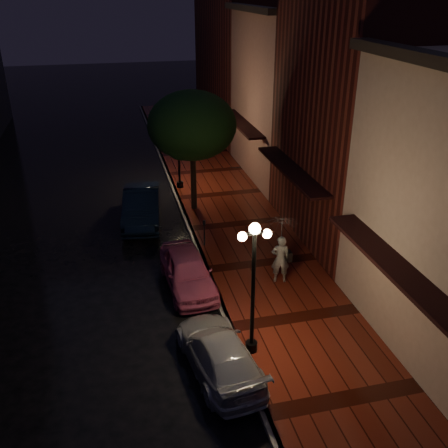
{
  "coord_description": "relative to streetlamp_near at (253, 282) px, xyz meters",
  "views": [
    {
      "loc": [
        -3.27,
        -16.53,
        10.25
      ],
      "look_at": [
        1.01,
        1.32,
        1.4
      ],
      "focal_mm": 40.0,
      "sensor_mm": 36.0,
      "label": 1
    }
  ],
  "objects": [
    {
      "name": "navy_car",
      "position": [
        -2.37,
        10.36,
        -1.82
      ],
      "size": [
        2.25,
        4.94,
        1.57
      ],
      "primitive_type": "imported",
      "rotation": [
        0.0,
        0.0,
        -0.13
      ],
      "color": "black",
      "rests_on": "ground"
    },
    {
      "name": "silver_car",
      "position": [
        -1.12,
        -0.43,
        -1.99
      ],
      "size": [
        2.26,
        4.42,
        1.23
      ],
      "primitive_type": "imported",
      "rotation": [
        0.0,
        0.0,
        3.27
      ],
      "color": "#A7A7AE",
      "rests_on": "ground"
    },
    {
      "name": "storefront_far",
      "position": [
        6.65,
        15.0,
        1.9
      ],
      "size": [
        5.0,
        8.0,
        9.0
      ],
      "primitive_type": "cube",
      "color": "#8C5951",
      "rests_on": "ground"
    },
    {
      "name": "curb",
      "position": [
        -0.35,
        5.0,
        -2.53
      ],
      "size": [
        0.25,
        60.0,
        0.15
      ],
      "primitive_type": "cube",
      "color": "#595451",
      "rests_on": "ground"
    },
    {
      "name": "storefront_extra",
      "position": [
        6.65,
        25.0,
        2.4
      ],
      "size": [
        5.0,
        12.0,
        10.0
      ],
      "primitive_type": "cube",
      "color": "#511914",
      "rests_on": "ground"
    },
    {
      "name": "storefront_mid",
      "position": [
        6.65,
        7.0,
        2.9
      ],
      "size": [
        5.0,
        8.0,
        11.0
      ],
      "primitive_type": "cube",
      "color": "#511914",
      "rests_on": "ground"
    },
    {
      "name": "streetlamp_far",
      "position": [
        0.0,
        14.0,
        0.0
      ],
      "size": [
        0.96,
        0.36,
        4.31
      ],
      "color": "black",
      "rests_on": "sidewalk"
    },
    {
      "name": "sidewalk",
      "position": [
        1.9,
        5.0,
        -2.53
      ],
      "size": [
        4.5,
        60.0,
        0.15
      ],
      "primitive_type": "cube",
      "color": "#4A150D",
      "rests_on": "ground"
    },
    {
      "name": "parking_meter",
      "position": [
        -0.03,
        7.02,
        -1.74
      ],
      "size": [
        0.13,
        0.11,
        1.17
      ],
      "rotation": [
        0.0,
        0.0,
        -0.29
      ],
      "color": "black",
      "rests_on": "sidewalk"
    },
    {
      "name": "woman_with_umbrella",
      "position": [
        2.14,
        3.56,
        -0.72
      ],
      "size": [
        1.09,
        1.11,
        2.62
      ],
      "rotation": [
        0.0,
        0.0,
        2.89
      ],
      "color": "silver",
      "rests_on": "sidewalk"
    },
    {
      "name": "street_tree",
      "position": [
        0.26,
        10.99,
        1.64
      ],
      "size": [
        4.16,
        4.16,
        5.8
      ],
      "color": "black",
      "rests_on": "sidewalk"
    },
    {
      "name": "ground",
      "position": [
        -0.35,
        5.0,
        -2.6
      ],
      "size": [
        120.0,
        120.0,
        0.0
      ],
      "primitive_type": "plane",
      "color": "black",
      "rests_on": "ground"
    },
    {
      "name": "streetlamp_near",
      "position": [
        0.0,
        0.0,
        0.0
      ],
      "size": [
        0.96,
        0.36,
        4.31
      ],
      "color": "black",
      "rests_on": "sidewalk"
    },
    {
      "name": "pink_car",
      "position": [
        -1.24,
        4.17,
        -1.91
      ],
      "size": [
        1.86,
        4.13,
        1.38
      ],
      "primitive_type": "imported",
      "rotation": [
        0.0,
        0.0,
        0.06
      ],
      "color": "#C7527A",
      "rests_on": "ground"
    }
  ]
}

